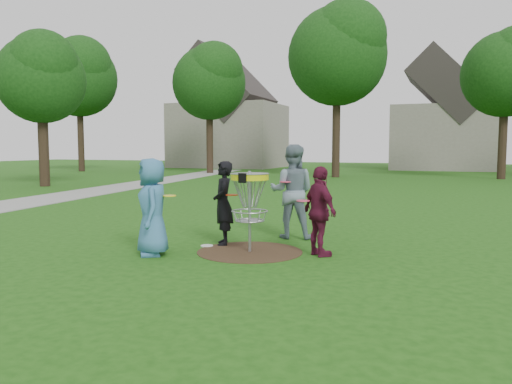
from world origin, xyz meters
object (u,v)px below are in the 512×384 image
(player_blue, at_px, (152,207))
(player_maroon, at_px, (320,211))
(player_grey, at_px, (292,191))
(player_black, at_px, (223,203))
(disc_golf_basket, at_px, (250,192))

(player_blue, xyz_separation_m, player_maroon, (2.59, 0.91, -0.06))
(player_maroon, bearing_deg, player_grey, -12.63)
(player_blue, relative_size, player_grey, 0.87)
(player_blue, distance_m, player_black, 1.42)
(player_black, height_order, player_maroon, player_black)
(player_blue, xyz_separation_m, player_black, (0.72, 1.22, -0.04))
(player_black, distance_m, player_grey, 1.48)
(player_blue, height_order, disc_golf_basket, player_blue)
(player_black, relative_size, player_maroon, 1.04)
(player_grey, xyz_separation_m, disc_golf_basket, (-0.29, -1.53, 0.10))
(disc_golf_basket, bearing_deg, player_black, 148.25)
(player_blue, xyz_separation_m, player_grey, (1.69, 2.33, 0.12))
(player_grey, relative_size, disc_golf_basket, 1.33)
(player_grey, xyz_separation_m, player_maroon, (0.90, -1.42, -0.18))
(player_grey, bearing_deg, player_maroon, 114.30)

